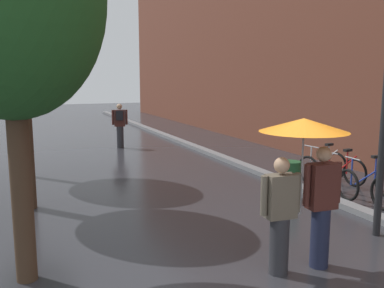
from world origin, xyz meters
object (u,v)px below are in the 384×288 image
object	(u,v)px
parked_bicycle_3	(323,166)
litter_bin	(290,180)
street_tree_2	(21,27)
pedestrian_walking_midground	(120,125)
parked_bicycle_1	(367,182)
street_tree_1	(18,23)
couple_under_umbrella	(303,169)
parked_bicycle_2	(341,174)

from	to	relation	value
parked_bicycle_3	litter_bin	xyz separation A→B (m)	(-1.80, -1.10, 0.05)
street_tree_2	pedestrian_walking_midground	world-z (taller)	street_tree_2
parked_bicycle_1	pedestrian_walking_midground	distance (m)	9.43
street_tree_1	parked_bicycle_1	size ratio (longest dim) A/B	4.44
street_tree_2	couple_under_umbrella	world-z (taller)	street_tree_2
street_tree_1	litter_bin	bearing A→B (deg)	-16.21
parked_bicycle_2	litter_bin	size ratio (longest dim) A/B	1.38
couple_under_umbrella	parked_bicycle_3	bearing A→B (deg)	46.98
parked_bicycle_3	street_tree_2	bearing A→B (deg)	154.36
parked_bicycle_2	pedestrian_walking_midground	bearing A→B (deg)	113.85
parked_bicycle_2	parked_bicycle_3	size ratio (longest dim) A/B	1.01
parked_bicycle_1	couple_under_umbrella	world-z (taller)	couple_under_umbrella
couple_under_umbrella	pedestrian_walking_midground	bearing A→B (deg)	89.85
street_tree_2	litter_bin	bearing A→B (deg)	-40.60
couple_under_umbrella	litter_bin	bearing A→B (deg)	56.48
pedestrian_walking_midground	parked_bicycle_3	bearing A→B (deg)	-62.50
street_tree_2	pedestrian_walking_midground	size ratio (longest dim) A/B	3.16
street_tree_2	parked_bicycle_2	world-z (taller)	street_tree_2
parked_bicycle_2	couple_under_umbrella	xyz separation A→B (m)	(-3.52, -3.11, 1.05)
street_tree_2	parked_bicycle_1	xyz separation A→B (m)	(6.80, -5.05, -3.53)
parked_bicycle_1	couple_under_umbrella	bearing A→B (deg)	-147.09
parked_bicycle_1	parked_bicycle_3	distance (m)	1.71
couple_under_umbrella	parked_bicycle_2	bearing A→B (deg)	41.41
street_tree_1	street_tree_2	bearing A→B (deg)	88.51
couple_under_umbrella	parked_bicycle_1	bearing A→B (deg)	32.91
pedestrian_walking_midground	parked_bicycle_1	bearing A→B (deg)	-68.33
street_tree_1	litter_bin	world-z (taller)	street_tree_1
parked_bicycle_1	pedestrian_walking_midground	xyz separation A→B (m)	(-3.48, 8.75, 0.52)
couple_under_umbrella	pedestrian_walking_midground	world-z (taller)	couple_under_umbrella
couple_under_umbrella	litter_bin	world-z (taller)	couple_under_umbrella
street_tree_1	pedestrian_walking_midground	bearing A→B (deg)	62.81
parked_bicycle_2	parked_bicycle_3	distance (m)	0.87
parked_bicycle_1	parked_bicycle_2	size ratio (longest dim) A/B	0.96
pedestrian_walking_midground	litter_bin	bearing A→B (deg)	-77.06
parked_bicycle_1	parked_bicycle_3	xyz separation A→B (m)	(0.20, 1.70, 0.00)
parked_bicycle_1	pedestrian_walking_midground	world-z (taller)	pedestrian_walking_midground
street_tree_2	parked_bicycle_2	size ratio (longest dim) A/B	4.53
street_tree_1	couple_under_umbrella	size ratio (longest dim) A/B	2.37
litter_bin	street_tree_2	bearing A→B (deg)	139.40
street_tree_1	parked_bicycle_2	distance (m)	7.74
parked_bicycle_1	litter_bin	bearing A→B (deg)	159.48
street_tree_1	pedestrian_walking_midground	distance (m)	7.93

